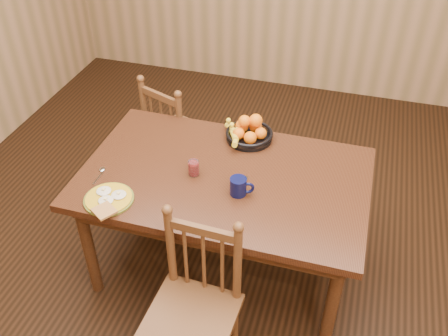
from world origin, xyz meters
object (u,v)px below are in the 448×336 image
(breakfast_plate, at_px, (109,199))
(fruit_bowl, at_px, (248,132))
(chair_far, at_px, (177,136))
(coffee_mug, at_px, (239,186))
(dining_table, at_px, (224,187))
(chair_near, at_px, (194,308))

(breakfast_plate, bearing_deg, fruit_bowl, 53.55)
(chair_far, bearing_deg, coffee_mug, 150.98)
(dining_table, bearing_deg, chair_far, 128.81)
(coffee_mug, bearing_deg, chair_far, 129.55)
(dining_table, relative_size, chair_far, 1.76)
(dining_table, xyz_separation_m, chair_far, (-0.56, 0.70, -0.22))
(breakfast_plate, height_order, coffee_mug, coffee_mug)
(chair_far, relative_size, fruit_bowl, 2.81)
(chair_far, xyz_separation_m, chair_near, (0.62, -1.39, 0.01))
(chair_far, xyz_separation_m, coffee_mug, (0.69, -0.83, 0.36))
(coffee_mug, xyz_separation_m, fruit_bowl, (-0.08, 0.51, 0.00))
(chair_far, bearing_deg, fruit_bowl, 173.48)
(breakfast_plate, bearing_deg, chair_near, -28.24)
(dining_table, height_order, chair_far, chair_far)
(coffee_mug, distance_m, fruit_bowl, 0.52)
(dining_table, distance_m, coffee_mug, 0.22)
(dining_table, relative_size, chair_near, 1.72)
(chair_near, xyz_separation_m, fruit_bowl, (-0.01, 1.07, 0.35))
(dining_table, bearing_deg, coffee_mug, -46.71)
(chair_near, relative_size, coffee_mug, 6.97)
(dining_table, xyz_separation_m, chair_near, (0.05, -0.68, -0.21))
(chair_near, height_order, coffee_mug, chair_near)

